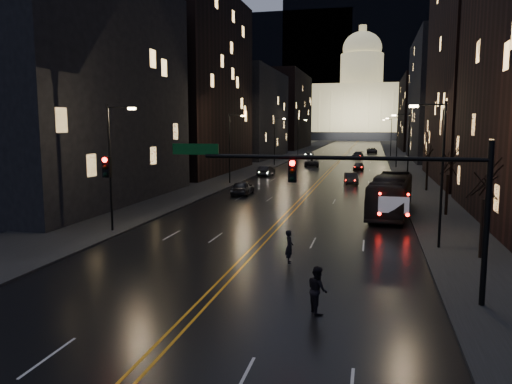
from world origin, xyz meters
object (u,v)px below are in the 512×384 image
Objects in this scene: receding_car_a at (351,179)px; oncoming_car_b at (266,171)px; pedestrian_b at (317,290)px; traffic_signal at (348,184)px; pedestrian_a at (289,247)px; oncoming_car_a at (242,188)px; bus at (391,195)px.

oncoming_car_b is at bearing 142.25° from receding_car_a.
receding_car_a is at bearing -26.43° from pedestrian_b.
traffic_signal is 7.33m from pedestrian_a.
traffic_signal is 33.49m from oncoming_car_a.
traffic_signal is 1.42× the size of bus.
pedestrian_b reaches higher than oncoming_car_a.
pedestrian_b is (-3.63, -23.71, -0.72)m from bus.
traffic_signal is 3.88× the size of receding_car_a.
oncoming_car_b is (-1.65, 20.16, -0.03)m from oncoming_car_a.
traffic_signal reaches higher than oncoming_car_b.
oncoming_car_b reaches higher than receding_car_a.
pedestrian_b is (13.37, -52.83, 0.21)m from oncoming_car_b.
receding_car_a is 45.30m from pedestrian_b.
receding_car_a is (12.79, -7.53, -0.02)m from oncoming_car_b.
bus is 17.75m from pedestrian_a.
oncoming_car_a is 27.34m from pedestrian_a.
bus is 24.00m from pedestrian_b.
pedestrian_b is at bearing -174.47° from pedestrian_a.
oncoming_car_b is 1.03× the size of receding_car_a.
receding_car_a is at bearing -15.32° from pedestrian_a.
oncoming_car_a is 2.39× the size of pedestrian_b.
oncoming_car_b is at bearing -12.96° from pedestrian_b.
pedestrian_b is at bearing -92.12° from bus.
pedestrian_a is at bearing 109.21° from oncoming_car_a.
pedestrian_b is at bearing 108.49° from oncoming_car_b.
oncoming_car_a is at bearing 156.33° from bus.
oncoming_car_b is (-17.00, 29.11, -0.94)m from bus.
pedestrian_a is 7.37m from pedestrian_b.
oncoming_car_b is 2.37× the size of pedestrian_b.
traffic_signal reaches higher than pedestrian_b.
bus is 33.73m from oncoming_car_b.
oncoming_car_a is at bearing 112.58° from traffic_signal.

